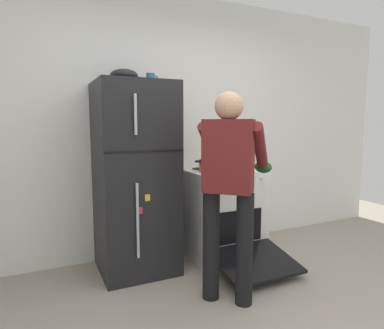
{
  "coord_description": "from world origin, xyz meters",
  "views": [
    {
      "loc": [
        -1.27,
        -1.38,
        1.36
      ],
      "look_at": [
        -0.01,
        1.32,
        1.0
      ],
      "focal_mm": 30.96,
      "sensor_mm": 36.0,
      "label": 1
    }
  ],
  "objects_px": {
    "red_pot": "(211,165)",
    "mixing_bowl": "(124,75)",
    "stove_range": "(222,213)",
    "person_cook": "(230,178)",
    "coffee_mug": "(151,79)",
    "refrigerator": "(135,178)"
  },
  "relations": [
    {
      "from": "person_cook",
      "to": "coffee_mug",
      "type": "bearing_deg",
      "value": 109.81
    },
    {
      "from": "coffee_mug",
      "to": "red_pot",
      "type": "bearing_deg",
      "value": -9.72
    },
    {
      "from": "refrigerator",
      "to": "stove_range",
      "type": "height_order",
      "value": "refrigerator"
    },
    {
      "from": "stove_range",
      "to": "mixing_bowl",
      "type": "bearing_deg",
      "value": 178.99
    },
    {
      "from": "stove_range",
      "to": "person_cook",
      "type": "distance_m",
      "value": 1.06
    },
    {
      "from": "person_cook",
      "to": "red_pot",
      "type": "relative_size",
      "value": 4.7
    },
    {
      "from": "red_pot",
      "to": "mixing_bowl",
      "type": "relative_size",
      "value": 1.41
    },
    {
      "from": "refrigerator",
      "to": "red_pot",
      "type": "relative_size",
      "value": 5.1
    },
    {
      "from": "stove_range",
      "to": "coffee_mug",
      "type": "height_order",
      "value": "coffee_mug"
    },
    {
      "from": "stove_range",
      "to": "person_cook",
      "type": "height_order",
      "value": "person_cook"
    },
    {
      "from": "person_cook",
      "to": "mixing_bowl",
      "type": "height_order",
      "value": "mixing_bowl"
    },
    {
      "from": "stove_range",
      "to": "mixing_bowl",
      "type": "distance_m",
      "value": 1.69
    },
    {
      "from": "stove_range",
      "to": "red_pot",
      "type": "height_order",
      "value": "red_pot"
    },
    {
      "from": "refrigerator",
      "to": "stove_range",
      "type": "bearing_deg",
      "value": -1.07
    },
    {
      "from": "person_cook",
      "to": "red_pot",
      "type": "height_order",
      "value": "person_cook"
    },
    {
      "from": "stove_range",
      "to": "coffee_mug",
      "type": "distance_m",
      "value": 1.54
    },
    {
      "from": "red_pot",
      "to": "mixing_bowl",
      "type": "xyz_separation_m",
      "value": [
        -0.85,
        0.05,
        0.83
      ]
    },
    {
      "from": "refrigerator",
      "to": "coffee_mug",
      "type": "xyz_separation_m",
      "value": [
        0.18,
        0.05,
        0.92
      ]
    },
    {
      "from": "person_cook",
      "to": "mixing_bowl",
      "type": "bearing_deg",
      "value": 124.81
    },
    {
      "from": "refrigerator",
      "to": "red_pot",
      "type": "distance_m",
      "value": 0.77
    },
    {
      "from": "red_pot",
      "to": "person_cook",
      "type": "bearing_deg",
      "value": -108.55
    },
    {
      "from": "stove_range",
      "to": "person_cook",
      "type": "xyz_separation_m",
      "value": [
        -0.42,
        -0.82,
        0.52
      ]
    }
  ]
}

